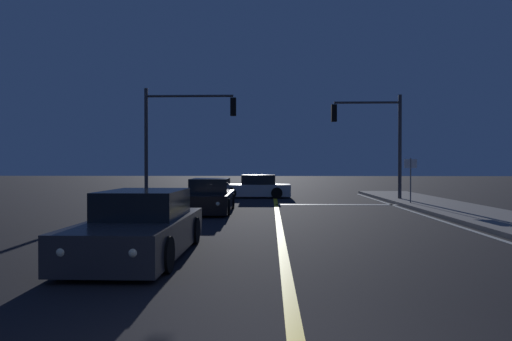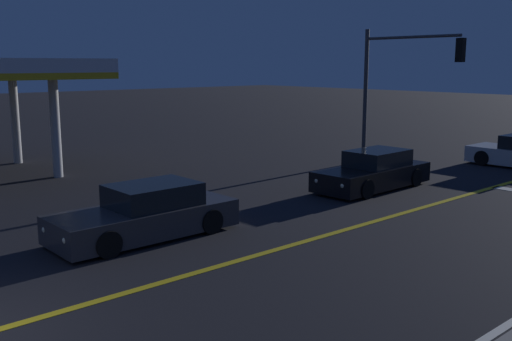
# 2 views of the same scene
# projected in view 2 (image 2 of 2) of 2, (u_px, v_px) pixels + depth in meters

# --- Properties ---
(lane_line_center) EXTENTS (0.20, 33.15, 0.01)m
(lane_line_center) POSITION_uv_depth(u_px,v_px,m) (343.00, 230.00, 15.27)
(lane_line_center) COLOR gold
(lane_line_center) RESTS_ON ground
(car_far_approaching_charcoal) EXTENTS (1.92, 4.73, 1.34)m
(car_far_approaching_charcoal) POSITION_uv_depth(u_px,v_px,m) (146.00, 214.00, 14.63)
(car_far_approaching_charcoal) COLOR #2D2D33
(car_far_approaching_charcoal) RESTS_ON ground
(car_mid_block_black) EXTENTS (1.93, 4.78, 1.34)m
(car_mid_block_black) POSITION_uv_depth(u_px,v_px,m) (373.00, 172.00, 20.35)
(car_mid_block_black) COLOR black
(car_mid_block_black) RESTS_ON ground
(traffic_signal_far_left) EXTENTS (4.63, 0.28, 5.77)m
(traffic_signal_far_left) POSITION_uv_depth(u_px,v_px,m) (399.00, 74.00, 24.11)
(traffic_signal_far_left) COLOR #38383D
(traffic_signal_far_left) RESTS_ON ground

